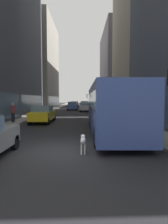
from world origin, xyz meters
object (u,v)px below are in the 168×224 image
(transit_bus, at_px, (109,106))
(car_yellow_taxi, at_px, (42,114))
(car_blue_hatchback, at_px, (72,106))
(dalmatian_dog, at_px, (82,141))
(car_white_van, at_px, (84,107))
(car_silver_sedan, at_px, (84,104))
(pedestrian_with_handbag, at_px, (12,113))
(car_black_suv, at_px, (74,104))

(transit_bus, relative_size, car_yellow_taxi, 2.53)
(car_blue_hatchback, height_order, dalmatian_dog, car_blue_hatchback)
(car_white_van, height_order, car_silver_sedan, same)
(pedestrian_with_handbag, bearing_deg, car_blue_hatchback, 79.09)
(car_silver_sedan, bearing_deg, car_white_van, -90.00)
(car_yellow_taxi, height_order, dalmatian_dog, car_yellow_taxi)
(car_silver_sedan, relative_size, pedestrian_with_handbag, 2.52)
(car_blue_hatchback, height_order, car_silver_sedan, same)
(transit_bus, height_order, dalmatian_dog, transit_bus)
(car_yellow_taxi, bearing_deg, car_silver_sedan, 82.42)
(transit_bus, relative_size, car_white_van, 2.61)
(car_blue_hatchback, bearing_deg, car_silver_sedan, 76.61)
(car_black_suv, bearing_deg, car_silver_sedan, 40.35)
(car_white_van, relative_size, dalmatian_dog, 4.59)
(car_blue_hatchback, height_order, car_black_suv, same)
(car_blue_hatchback, bearing_deg, transit_bus, -80.93)
(car_silver_sedan, height_order, dalmatian_dog, car_silver_sedan)
(transit_bus, xyz_separation_m, car_silver_sedan, (-1.60, 35.14, -0.95))
(pedestrian_with_handbag, bearing_deg, car_black_suv, 82.07)
(car_silver_sedan, bearing_deg, pedestrian_with_handbag, -101.72)
(car_blue_hatchback, height_order, car_white_van, same)
(car_white_van, bearing_deg, car_silver_sedan, 90.00)
(car_yellow_taxi, xyz_separation_m, pedestrian_with_handbag, (-2.44, -0.99, 0.19))
(car_black_suv, xyz_separation_m, car_yellow_taxi, (-1.60, -28.00, -0.00))
(car_white_van, xyz_separation_m, car_yellow_taxi, (-4.00, -15.75, 0.00))
(car_yellow_taxi, height_order, pedestrian_with_handbag, pedestrian_with_handbag)
(transit_bus, relative_size, car_blue_hatchback, 2.51)
(car_blue_hatchback, distance_m, car_yellow_taxi, 20.02)
(transit_bus, bearing_deg, car_blue_hatchback, 99.07)
(car_black_suv, relative_size, car_yellow_taxi, 0.98)
(car_blue_hatchback, relative_size, car_silver_sedan, 1.08)
(car_white_van, distance_m, pedestrian_with_handbag, 17.94)
(car_white_van, bearing_deg, pedestrian_with_handbag, -111.03)
(car_black_suv, bearing_deg, dalmatian_dog, -86.67)
(car_silver_sedan, bearing_deg, dalmatian_dog, -90.25)
(dalmatian_dog, bearing_deg, pedestrian_with_handbag, 124.36)
(transit_bus, xyz_separation_m, pedestrian_with_handbag, (-8.04, 4.11, -0.76))
(transit_bus, distance_m, car_yellow_taxi, 7.63)
(car_blue_hatchback, relative_size, pedestrian_with_handbag, 2.71)
(car_black_suv, xyz_separation_m, dalmatian_dog, (2.22, -38.15, -0.31))
(car_yellow_taxi, bearing_deg, pedestrian_with_handbag, -157.92)
(car_black_suv, bearing_deg, car_white_van, -78.91)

